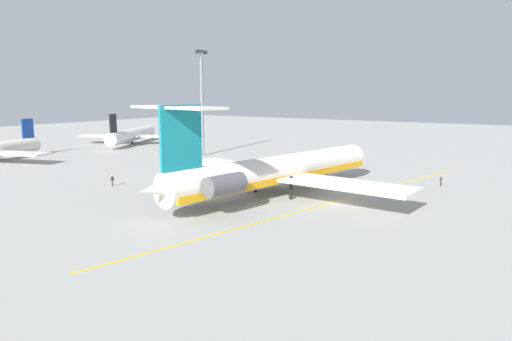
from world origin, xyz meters
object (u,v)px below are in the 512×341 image
ground_crew_near_tail (112,179)px  ground_crew_portside (441,179)px  airliner_mid_right (133,134)px  safety_cone_nose (302,163)px  main_jetliner (273,171)px  ground_crew_near_nose (295,160)px  light_mast (202,98)px

ground_crew_near_tail → ground_crew_portside: size_ratio=1.04×
ground_crew_near_tail → airliner_mid_right: bearing=161.2°
ground_crew_portside → safety_cone_nose: bearing=139.1°
main_jetliner → ground_crew_near_tail: 26.48m
ground_crew_portside → airliner_mid_right: bearing=143.5°
main_jetliner → airliner_mid_right: bearing=72.8°
main_jetliner → ground_crew_near_nose: (26.31, 10.85, -2.57)m
ground_crew_near_nose → safety_cone_nose: ground_crew_near_nose is taller
ground_crew_near_nose → ground_crew_portside: ground_crew_portside is taller
airliner_mid_right → ground_crew_portside: size_ratio=17.10×
main_jetliner → light_mast: (27.72, 36.64, 9.82)m
light_mast → ground_crew_portside: bearing=-97.3°
airliner_mid_right → ground_crew_portside: bearing=-126.6°
light_mast → safety_cone_nose: bearing=-89.5°
main_jetliner → ground_crew_portside: 28.12m
ground_crew_near_nose → safety_cone_nose: bearing=167.2°
airliner_mid_right → ground_crew_near_nose: bearing=-126.1°
airliner_mid_right → light_mast: (-8.24, -33.55, 10.73)m
ground_crew_portside → safety_cone_nose: 29.90m
airliner_mid_right → main_jetliner: bearing=-143.9°
ground_crew_near_tail → light_mast: light_mast is taller
ground_crew_near_tail → safety_cone_nose: size_ratio=3.27×
ground_crew_portside → safety_cone_nose: size_ratio=3.15×
ground_crew_near_nose → light_mast: 28.64m
safety_cone_nose → light_mast: size_ratio=0.02×
airliner_mid_right → ground_crew_near_nose: 60.13m
ground_crew_near_tail → ground_crew_portside: 52.65m
ground_crew_near_nose → ground_crew_near_tail: size_ratio=0.96×
ground_crew_near_nose → ground_crew_portside: 30.29m
ground_crew_portside → main_jetliner: bearing=-159.2°
ground_crew_near_tail → ground_crew_portside: (29.11, -43.87, -0.04)m
main_jetliner → airliner_mid_right: 78.86m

